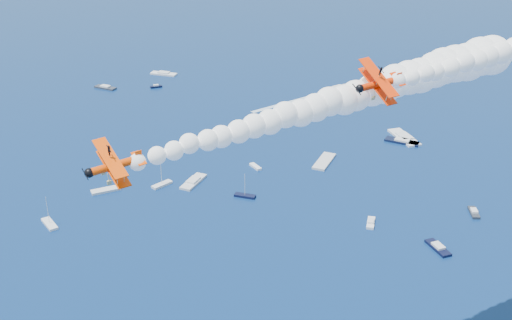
# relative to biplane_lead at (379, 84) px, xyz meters

# --- Properties ---
(biplane_lead) EXTENTS (12.66, 13.16, 9.10)m
(biplane_lead) POSITION_rel_biplane_lead_xyz_m (0.00, 0.00, 0.00)
(biplane_lead) COLOR #FF3205
(biplane_trail) EXTENTS (12.62, 13.04, 7.92)m
(biplane_trail) POSITION_rel_biplane_lead_xyz_m (-32.38, -25.21, -5.63)
(biplane_trail) COLOR #FF4805
(smoke_trail_trail) EXTENTS (74.77, 74.60, 12.41)m
(smoke_trail_trail) POSITION_rel_biplane_lead_xyz_m (-6.37, -1.05, -2.88)
(smoke_trail_trail) COLOR white
(spectator_boats) EXTENTS (226.89, 175.27, 0.70)m
(spectator_boats) POSITION_rel_biplane_lead_xyz_m (-20.25, 81.54, -58.60)
(spectator_boats) COLOR #2C313B
(spectator_boats) RESTS_ON ground
(boat_wakes) EXTENTS (248.50, 171.24, 0.04)m
(boat_wakes) POSITION_rel_biplane_lead_xyz_m (-26.09, 73.96, -58.92)
(boat_wakes) COLOR white
(boat_wakes) RESTS_ON ground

